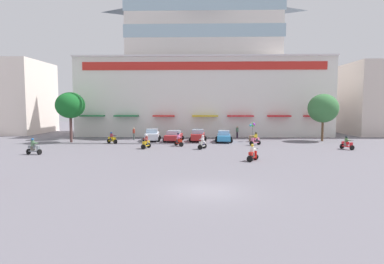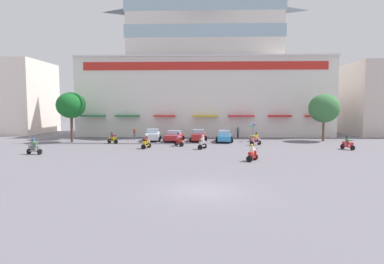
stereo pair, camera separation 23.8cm
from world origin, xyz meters
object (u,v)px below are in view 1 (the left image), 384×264
object	(u,v)px
parked_car_3	(224,136)
scooter_rider_3	(112,139)
pedestrian_1	(134,133)
parked_car_1	(174,136)
scooter_rider_0	(146,143)
plaza_tree_2	(70,105)
scooter_rider_5	(347,144)
scooter_rider_6	(253,154)
plaza_tree_0	(70,103)
scooter_rider_4	(202,143)
parked_car_2	(198,135)
scooter_rider_9	(255,140)
scooter_rider_7	(179,141)
pedestrian_0	(237,131)
scooter_rider_8	(34,148)
balloon_vendor_cart	(252,133)
plaza_tree_1	(323,108)
parked_car_0	(152,135)

from	to	relation	value
parked_car_3	scooter_rider_3	bearing A→B (deg)	-171.05
parked_car_3	pedestrian_1	distance (m)	12.39
parked_car_1	scooter_rider_0	distance (m)	7.69
plaza_tree_2	parked_car_1	bearing A→B (deg)	6.89
scooter_rider_5	scooter_rider_6	world-z (taller)	scooter_rider_6
plaza_tree_2	scooter_rider_0	world-z (taller)	plaza_tree_2
parked_car_1	pedestrian_1	bearing A→B (deg)	162.09
plaza_tree_0	parked_car_1	world-z (taller)	plaza_tree_0
scooter_rider_4	scooter_rider_6	distance (m)	8.54
plaza_tree_2	parked_car_2	size ratio (longest dim) A/B	1.60
scooter_rider_3	scooter_rider_9	world-z (taller)	scooter_rider_9
scooter_rider_7	pedestrian_1	xyz separation A→B (m)	(-6.63, 6.89, 0.32)
parked_car_3	scooter_rider_0	size ratio (longest dim) A/B	2.92
parked_car_3	scooter_rider_0	distance (m)	11.17
scooter_rider_9	pedestrian_1	size ratio (longest dim) A/B	0.95
plaza_tree_0	pedestrian_0	bearing A→B (deg)	5.85
plaza_tree_2	scooter_rider_9	xyz separation A→B (m)	(22.96, -2.40, -4.03)
scooter_rider_6	pedestrian_1	world-z (taller)	pedestrian_1
scooter_rider_5	pedestrian_1	world-z (taller)	pedestrian_1
scooter_rider_0	pedestrian_0	bearing A→B (deg)	46.53
scooter_rider_9	pedestrian_0	bearing A→B (deg)	98.08
plaza_tree_0	scooter_rider_8	world-z (taller)	plaza_tree_0
scooter_rider_7	pedestrian_1	distance (m)	9.57
scooter_rider_3	balloon_vendor_cart	bearing A→B (deg)	8.55
scooter_rider_3	scooter_rider_4	world-z (taller)	scooter_rider_4
plaza_tree_1	parked_car_0	bearing A→B (deg)	-179.29
scooter_rider_6	scooter_rider_9	size ratio (longest dim) A/B	0.94
plaza_tree_2	scooter_rider_3	size ratio (longest dim) A/B	4.35
parked_car_3	scooter_rider_4	bearing A→B (deg)	-111.79
parked_car_0	plaza_tree_2	bearing A→B (deg)	-169.16
scooter_rider_7	parked_car_1	bearing A→B (deg)	101.02
plaza_tree_2	parked_car_2	world-z (taller)	plaza_tree_2
parked_car_3	scooter_rider_6	world-z (taller)	parked_car_3
plaza_tree_2	parked_car_3	bearing A→B (deg)	2.93
plaza_tree_0	scooter_rider_6	world-z (taller)	plaza_tree_0
scooter_rider_7	scooter_rider_3	bearing A→B (deg)	164.66
scooter_rider_9	parked_car_2	bearing A→B (deg)	149.90
parked_car_1	balloon_vendor_cart	distance (m)	10.26
scooter_rider_4	scooter_rider_6	size ratio (longest dim) A/B	1.04
scooter_rider_0	scooter_rider_9	distance (m)	12.82
scooter_rider_3	scooter_rider_6	world-z (taller)	scooter_rider_6
parked_car_0	parked_car_2	distance (m)	6.10
scooter_rider_8	scooter_rider_6	bearing A→B (deg)	-8.62
parked_car_3	scooter_rider_4	world-z (taller)	scooter_rider_4
scooter_rider_5	scooter_rider_7	distance (m)	18.28
parked_car_2	scooter_rider_4	bearing A→B (deg)	-85.91
plaza_tree_0	pedestrian_1	size ratio (longest dim) A/B	3.96
parked_car_3	parked_car_2	bearing A→B (deg)	170.59
scooter_rider_8	scooter_rider_3	bearing A→B (deg)	61.52
parked_car_3	scooter_rider_5	xyz separation A→B (m)	(12.60, -6.87, -0.14)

